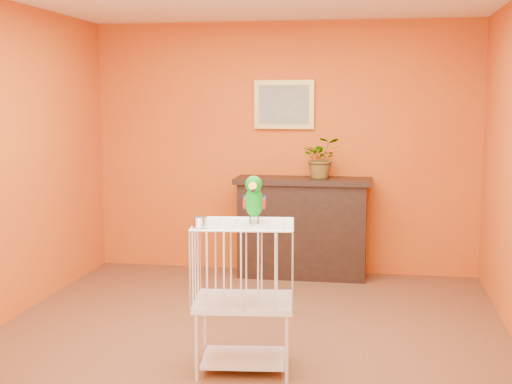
# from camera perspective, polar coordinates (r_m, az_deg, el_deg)

# --- Properties ---
(ground) EXTENTS (4.50, 4.50, 0.00)m
(ground) POSITION_cam_1_polar(r_m,az_deg,el_deg) (5.50, -0.87, -11.71)
(ground) COLOR brown
(ground) RESTS_ON ground
(room_shell) EXTENTS (4.50, 4.50, 4.50)m
(room_shell) POSITION_cam_1_polar(r_m,az_deg,el_deg) (5.20, -0.90, 5.01)
(room_shell) COLOR #C65912
(room_shell) RESTS_ON ground
(console_cabinet) EXTENTS (1.37, 0.49, 1.01)m
(console_cabinet) POSITION_cam_1_polar(r_m,az_deg,el_deg) (7.27, 3.73, -2.85)
(console_cabinet) COLOR black
(console_cabinet) RESTS_ON ground
(potted_plant) EXTENTS (0.45, 0.48, 0.32)m
(potted_plant) POSITION_cam_1_polar(r_m,az_deg,el_deg) (7.23, 5.29, 2.41)
(potted_plant) COLOR #26722D
(potted_plant) RESTS_ON console_cabinet
(framed_picture) EXTENTS (0.62, 0.04, 0.50)m
(framed_picture) POSITION_cam_1_polar(r_m,az_deg,el_deg) (7.39, 2.25, 7.01)
(framed_picture) COLOR gold
(framed_picture) RESTS_ON room_shell
(birdcage) EXTENTS (0.70, 0.57, 0.99)m
(birdcage) POSITION_cam_1_polar(r_m,az_deg,el_deg) (4.77, -0.98, -8.20)
(birdcage) COLOR silver
(birdcage) RESTS_ON ground
(feed_cup) EXTENTS (0.09, 0.09, 0.07)m
(feed_cup) POSITION_cam_1_polar(r_m,az_deg,el_deg) (4.51, -4.53, -2.41)
(feed_cup) COLOR silver
(feed_cup) RESTS_ON birdcage
(parrot) EXTENTS (0.16, 0.29, 0.32)m
(parrot) POSITION_cam_1_polar(r_m,az_deg,el_deg) (4.65, -0.15, -0.54)
(parrot) COLOR #59544C
(parrot) RESTS_ON birdcage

